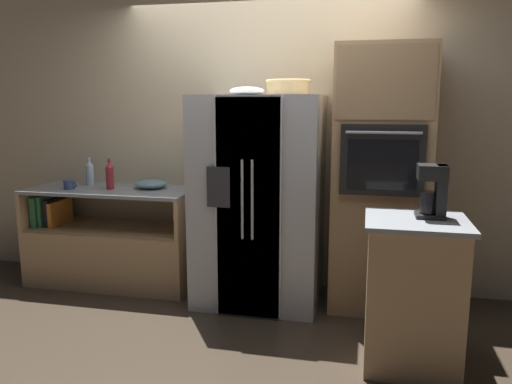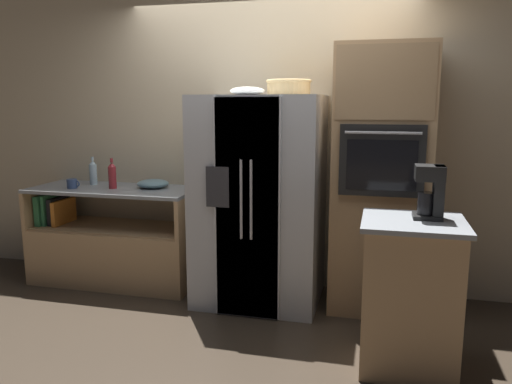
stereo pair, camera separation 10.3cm
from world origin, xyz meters
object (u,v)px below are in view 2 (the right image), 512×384
at_px(refrigerator, 260,200).
at_px(bottle_short, 93,172).
at_px(coffee_maker, 432,190).
at_px(fruit_bowl, 247,91).
at_px(mug, 72,184).
at_px(wicker_basket, 289,87).
at_px(mixing_bowl, 153,184).
at_px(bottle_tall, 112,175).
at_px(wall_oven, 381,180).

bearing_deg(refrigerator, bottle_short, 172.25).
bearing_deg(bottle_short, coffee_maker, -18.87).
bearing_deg(refrigerator, fruit_bowl, -176.88).
xyz_separation_m(mug, coffee_maker, (3.00, -0.76, 0.20)).
height_order(fruit_bowl, coffee_maker, fruit_bowl).
xyz_separation_m(wicker_basket, mixing_bowl, (-1.26, 0.09, -0.85)).
height_order(bottle_tall, coffee_maker, coffee_maker).
xyz_separation_m(bottle_short, coffee_maker, (2.93, -1.00, 0.13)).
relative_size(fruit_bowl, mixing_bowl, 0.97).
xyz_separation_m(fruit_bowl, bottle_short, (-1.57, 0.23, -0.74)).
xyz_separation_m(mixing_bowl, coffee_maker, (2.30, -0.96, 0.21)).
relative_size(mug, coffee_maker, 0.37).
bearing_deg(bottle_short, mixing_bowl, -3.53).
relative_size(fruit_bowl, coffee_maker, 0.85).
height_order(refrigerator, coffee_maker, refrigerator).
bearing_deg(mug, mixing_bowl, 16.23).
distance_m(mixing_bowl, coffee_maker, 2.50).
height_order(wall_oven, mixing_bowl, wall_oven).
relative_size(bottle_short, mug, 2.14).
bearing_deg(bottle_short, mug, -105.32).
height_order(refrigerator, wicker_basket, wicker_basket).
distance_m(refrigerator, bottle_short, 1.69).
bearing_deg(bottle_tall, mug, -167.62).
bearing_deg(wall_oven, bottle_tall, -179.39).
bearing_deg(mixing_bowl, wall_oven, -2.81).
bearing_deg(wall_oven, wicker_basket, 179.35).
bearing_deg(fruit_bowl, wicker_basket, 18.36).
bearing_deg(bottle_short, wall_oven, -2.98).
bearing_deg(bottle_short, refrigerator, -7.75).
relative_size(bottle_short, coffee_maker, 0.80).
bearing_deg(wall_oven, refrigerator, -174.60).
height_order(wall_oven, bottle_tall, wall_oven).
height_order(wall_oven, coffee_maker, wall_oven).
bearing_deg(mixing_bowl, fruit_bowl, -11.64).
distance_m(wall_oven, bottle_tall, 2.34).
bearing_deg(mug, fruit_bowl, 0.27).
bearing_deg(bottle_tall, bottle_short, 151.15).
height_order(mug, coffee_maker, coffee_maker).
height_order(wicker_basket, fruit_bowl, wicker_basket).
bearing_deg(bottle_tall, wicker_basket, 1.20).
xyz_separation_m(refrigerator, wall_oven, (0.96, 0.09, 0.19)).
bearing_deg(wicker_basket, wall_oven, -0.65).
xyz_separation_m(fruit_bowl, bottle_tall, (-1.28, 0.07, -0.73)).
relative_size(wall_oven, fruit_bowl, 7.49).
relative_size(wall_oven, bottle_tall, 7.60).
bearing_deg(wall_oven, fruit_bowl, -174.82).
xyz_separation_m(fruit_bowl, coffee_maker, (1.36, -0.77, -0.61)).
distance_m(bottle_tall, coffee_maker, 2.77).
bearing_deg(wicker_basket, mug, -176.71).
height_order(refrigerator, bottle_tall, refrigerator).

